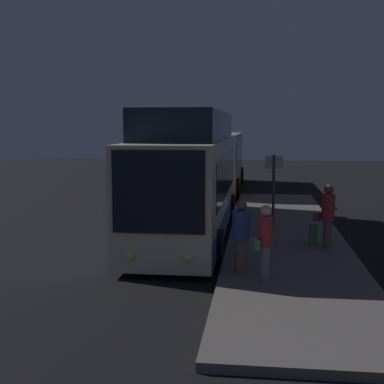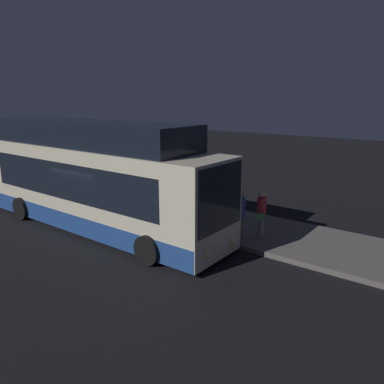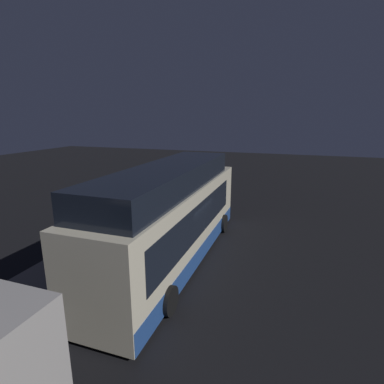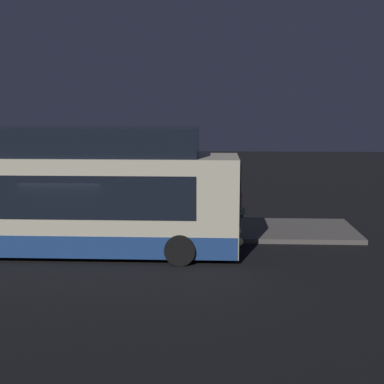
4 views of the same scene
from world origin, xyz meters
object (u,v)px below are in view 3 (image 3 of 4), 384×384
object	(u,v)px
passenger_waiting	(177,200)
sign_post	(104,220)
passenger_with_bags	(116,209)
suitcase	(117,224)
passenger_boarding	(172,197)
bus_lead	(173,219)

from	to	relation	value
passenger_waiting	sign_post	bearing A→B (deg)	23.26
passenger_with_bags	suitcase	bearing A→B (deg)	54.40
sign_post	passenger_waiting	bearing A→B (deg)	-8.79
passenger_boarding	passenger_waiting	world-z (taller)	passenger_waiting
passenger_waiting	passenger_with_bags	size ratio (longest dim) A/B	0.95
passenger_with_bags	bus_lead	bearing A→B (deg)	82.85
passenger_with_bags	sign_post	distance (m)	3.47
passenger_boarding	sign_post	bearing A→B (deg)	-28.26
bus_lead	passenger_waiting	distance (m)	5.60
sign_post	bus_lead	bearing A→B (deg)	-75.63
passenger_boarding	sign_post	distance (m)	6.56
passenger_with_bags	suitcase	world-z (taller)	passenger_with_bags
passenger_waiting	suitcase	xyz separation A→B (m)	(-3.35, 2.04, -0.61)
passenger_waiting	passenger_with_bags	distance (m)	3.69
passenger_boarding	passenger_waiting	xyz separation A→B (m)	(-0.58, -0.55, -0.02)
bus_lead	passenger_with_bags	xyz separation A→B (m)	(2.38, 4.28, -0.68)
bus_lead	sign_post	distance (m)	2.92
passenger_with_bags	sign_post	world-z (taller)	sign_post
bus_lead	sign_post	xyz separation A→B (m)	(-0.72, 2.83, -0.14)
passenger_boarding	passenger_waiting	distance (m)	0.80
bus_lead	passenger_boarding	world-z (taller)	bus_lead
passenger_waiting	bus_lead	bearing A→B (deg)	52.19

